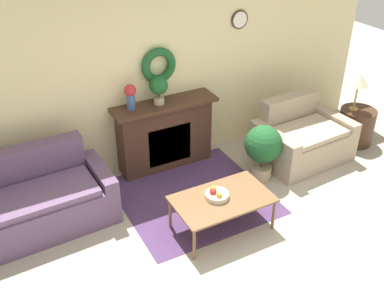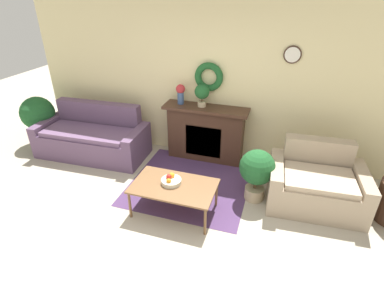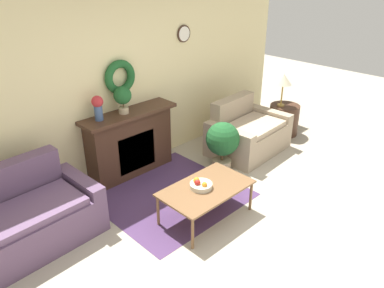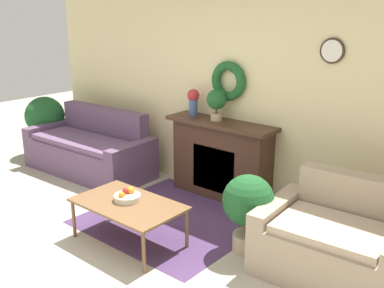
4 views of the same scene
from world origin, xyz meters
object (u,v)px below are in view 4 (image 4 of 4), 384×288
(fireplace, at_px, (221,159))
(potted_plant_floor_by_couch, at_px, (45,118))
(coffee_table, at_px, (128,206))
(potted_plant_floor_by_loveseat, at_px, (248,205))
(vase_on_mantel_left, at_px, (193,100))
(couch_left, at_px, (91,150))
(potted_plant_on_mantel, at_px, (217,101))
(loveseat_right, at_px, (336,242))
(fruit_bowl, at_px, (127,196))

(fireplace, distance_m, potted_plant_floor_by_couch, 3.25)
(coffee_table, xyz_separation_m, potted_plant_floor_by_loveseat, (1.02, 0.63, 0.09))
(fireplace, distance_m, vase_on_mantel_left, 0.83)
(fireplace, relative_size, couch_left, 0.72)
(fireplace, xyz_separation_m, couch_left, (-2.01, -0.49, -0.18))
(fireplace, height_order, coffee_table, fireplace)
(fireplace, relative_size, potted_plant_floor_by_couch, 1.51)
(potted_plant_on_mantel, relative_size, potted_plant_floor_by_loveseat, 0.49)
(potted_plant_floor_by_loveseat, bearing_deg, potted_plant_floor_by_couch, 173.43)
(loveseat_right, bearing_deg, potted_plant_floor_by_loveseat, -171.60)
(couch_left, height_order, potted_plant_floor_by_loveseat, couch_left)
(loveseat_right, height_order, vase_on_mantel_left, vase_on_mantel_left)
(fruit_bowl, height_order, potted_plant_floor_by_loveseat, potted_plant_floor_by_loveseat)
(loveseat_right, distance_m, coffee_table, 2.01)
(vase_on_mantel_left, bearing_deg, fruit_bowl, -75.45)
(fireplace, height_order, potted_plant_floor_by_couch, fireplace)
(couch_left, relative_size, potted_plant_on_mantel, 5.21)
(loveseat_right, xyz_separation_m, potted_plant_floor_by_couch, (-5.05, 0.32, 0.29))
(loveseat_right, relative_size, coffee_table, 1.19)
(coffee_table, relative_size, potted_plant_floor_by_couch, 1.17)
(coffee_table, height_order, fruit_bowl, fruit_bowl)
(vase_on_mantel_left, xyz_separation_m, potted_plant_floor_by_couch, (-2.76, -0.45, -0.59))
(couch_left, relative_size, fruit_bowl, 7.35)
(vase_on_mantel_left, bearing_deg, loveseat_right, -18.37)
(potted_plant_on_mantel, bearing_deg, fruit_bowl, -89.60)
(vase_on_mantel_left, height_order, potted_plant_floor_by_loveseat, vase_on_mantel_left)
(fireplace, xyz_separation_m, potted_plant_floor_by_loveseat, (1.01, -0.93, -0.01))
(loveseat_right, xyz_separation_m, coffee_table, (-1.84, -0.80, 0.09))
(couch_left, bearing_deg, fireplace, 11.28)
(couch_left, xyz_separation_m, coffee_table, (2.00, -1.07, 0.08))
(fruit_bowl, distance_m, vase_on_mantel_left, 1.73)
(fruit_bowl, relative_size, vase_on_mantel_left, 0.80)
(loveseat_right, xyz_separation_m, potted_plant_on_mantel, (-1.91, 0.74, 0.92))
(potted_plant_floor_by_couch, bearing_deg, fruit_bowl, -18.88)
(fireplace, bearing_deg, couch_left, -166.37)
(vase_on_mantel_left, bearing_deg, couch_left, -162.37)
(potted_plant_floor_by_couch, bearing_deg, potted_plant_on_mantel, 7.71)
(couch_left, bearing_deg, potted_plant_floor_by_loveseat, -10.63)
(couch_left, distance_m, potted_plant_floor_by_couch, 1.24)
(coffee_table, relative_size, potted_plant_on_mantel, 2.92)
(couch_left, height_order, coffee_table, couch_left)
(potted_plant_floor_by_loveseat, bearing_deg, couch_left, 171.72)
(coffee_table, height_order, vase_on_mantel_left, vase_on_mantel_left)
(fruit_bowl, bearing_deg, coffee_table, -36.87)
(couch_left, distance_m, vase_on_mantel_left, 1.85)
(potted_plant_on_mantel, bearing_deg, couch_left, -166.27)
(potted_plant_on_mantel, distance_m, potted_plant_floor_by_loveseat, 1.60)
(potted_plant_on_mantel, relative_size, potted_plant_floor_by_couch, 0.40)
(potted_plant_floor_by_couch, bearing_deg, fireplace, 7.78)
(fruit_bowl, relative_size, potted_plant_floor_by_loveseat, 0.34)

